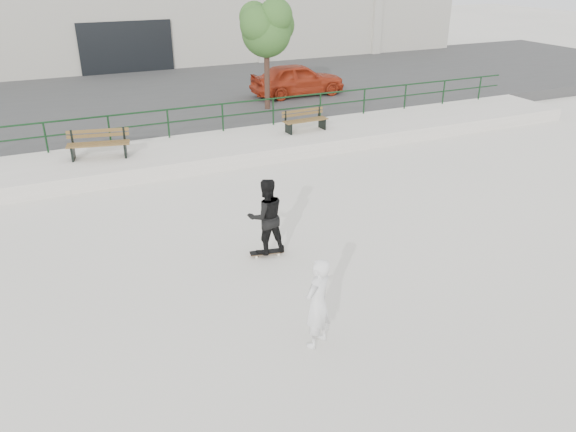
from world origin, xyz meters
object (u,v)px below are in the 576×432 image
bench_right (305,120)px  standing_skater (266,216)px  seated_skater (318,303)px  red_car (298,79)px  bench_left (99,144)px  tree (267,26)px  skateboard (267,252)px

bench_right → standing_skater: standing_skater is taller
seated_skater → standing_skater: bearing=-126.0°
bench_right → seated_skater: 11.86m
bench_right → red_car: red_car is taller
red_car → standing_skater: red_car is taller
bench_left → bench_right: (7.25, -0.03, -0.05)m
bench_left → tree: bearing=38.3°
skateboard → seated_skater: bearing=-86.6°
seated_skater → bench_right: bearing=-143.5°
bench_left → standing_skater: 7.82m
bench_left → tree: size_ratio=0.45×
red_car → skateboard: (-6.87, -12.69, -1.16)m
bench_left → bench_right: 7.25m
bench_right → tree: size_ratio=0.39×
red_car → bench_left: bearing=120.1°
standing_skater → bench_left: bearing=-66.7°
red_car → seated_skater: bearing=156.4°
bench_right → red_car: bearing=64.1°
red_car → seated_skater: size_ratio=2.50×
tree → bench_left: bearing=-153.7°
skateboard → seated_skater: (-0.46, -3.41, 0.78)m
seated_skater → skateboard: bearing=-126.0°
bench_left → red_car: size_ratio=0.46×
bench_left → standing_skater: (2.66, -7.35, 0.05)m
standing_skater → bench_right: bearing=-118.7°
tree → seated_skater: (-5.13, -14.39, -2.94)m
bench_left → standing_skater: standing_skater is taller
red_car → standing_skater: (-6.87, -12.69, -0.24)m
tree → skateboard: size_ratio=5.47×
red_car → standing_skater: size_ratio=2.40×
bench_left → red_car: bearing=41.3°
tree → seated_skater: size_ratio=2.57×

